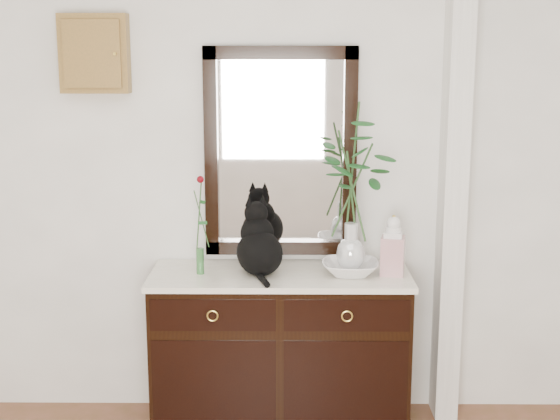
{
  "coord_description": "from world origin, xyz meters",
  "views": [
    {
      "loc": [
        0.13,
        -2.11,
        1.98
      ],
      "look_at": [
        0.1,
        1.63,
        1.2
      ],
      "focal_mm": 50.0,
      "sensor_mm": 36.0,
      "label": 1
    }
  ],
  "objects_px": {
    "sideboard": "(280,342)",
    "cat": "(259,238)",
    "ginger_jar": "(393,245)",
    "lotus_bowl": "(350,268)"
  },
  "relations": [
    {
      "from": "sideboard",
      "to": "cat",
      "type": "height_order",
      "value": "cat"
    },
    {
      "from": "cat",
      "to": "ginger_jar",
      "type": "distance_m",
      "value": 0.67
    },
    {
      "from": "lotus_bowl",
      "to": "sideboard",
      "type": "bearing_deg",
      "value": 175.21
    },
    {
      "from": "lotus_bowl",
      "to": "cat",
      "type": "bearing_deg",
      "value": 178.68
    },
    {
      "from": "sideboard",
      "to": "ginger_jar",
      "type": "distance_m",
      "value": 0.78
    },
    {
      "from": "sideboard",
      "to": "cat",
      "type": "xyz_separation_m",
      "value": [
        -0.1,
        -0.02,
        0.56
      ]
    },
    {
      "from": "sideboard",
      "to": "cat",
      "type": "distance_m",
      "value": 0.57
    },
    {
      "from": "cat",
      "to": "sideboard",
      "type": "bearing_deg",
      "value": -5.05
    },
    {
      "from": "sideboard",
      "to": "ginger_jar",
      "type": "bearing_deg",
      "value": -2.09
    },
    {
      "from": "sideboard",
      "to": "cat",
      "type": "relative_size",
      "value": 3.56
    }
  ]
}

